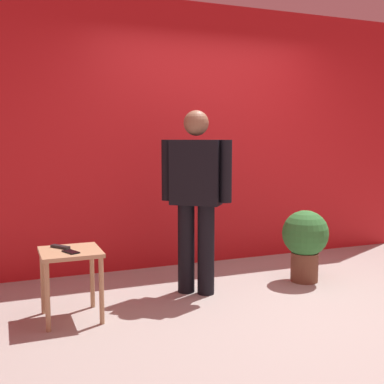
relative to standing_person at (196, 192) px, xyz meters
name	(u,v)px	position (x,y,z in m)	size (l,w,h in m)	color
ground_plane	(286,306)	(0.56, -0.59, -0.90)	(12.00, 12.00, 0.00)	#9E9991
back_wall_red	(209,136)	(0.56, 1.00, 0.49)	(5.04, 0.12, 2.78)	red
standing_person	(196,192)	(0.00, 0.00, 0.00)	(0.56, 0.47, 1.61)	black
side_table	(71,263)	(-1.11, -0.22, -0.46)	(0.44, 0.44, 0.53)	tan
cell_phone	(71,252)	(-1.12, -0.30, -0.36)	(0.07, 0.14, 0.01)	black
tv_remote	(60,247)	(-1.17, -0.12, -0.36)	(0.04, 0.17, 0.02)	black
potted_plant	(305,239)	(1.10, -0.07, -0.49)	(0.44, 0.44, 0.69)	brown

